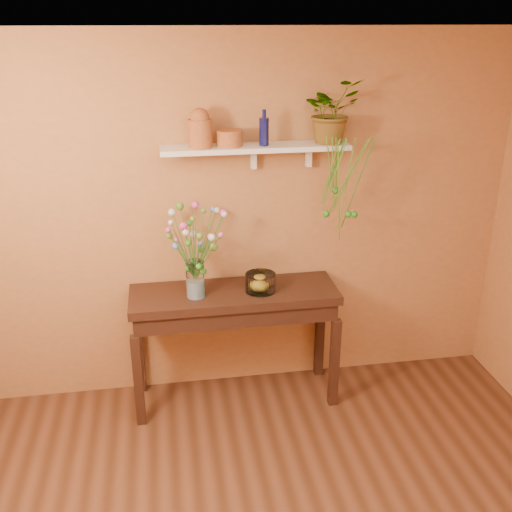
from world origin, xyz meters
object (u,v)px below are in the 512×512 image
object	(u,v)px
sideboard	(234,307)
spider_plant	(331,111)
terracotta_jug	(200,129)
blue_bottle	(264,131)
bouquet	(196,235)
glass_bowl	(261,283)
glass_vase	(195,282)

from	to	relation	value
sideboard	spider_plant	world-z (taller)	spider_plant
terracotta_jug	blue_bottle	world-z (taller)	terracotta_jug
bouquet	glass_bowl	xyz separation A→B (m)	(0.45, 0.00, -0.39)
bouquet	glass_vase	bearing A→B (deg)	-140.00
sideboard	terracotta_jug	xyz separation A→B (m)	(-0.20, 0.10, 1.28)
terracotta_jug	spider_plant	world-z (taller)	spider_plant
blue_bottle	glass_bowl	size ratio (longest dim) A/B	1.11
spider_plant	glass_bowl	world-z (taller)	spider_plant
blue_bottle	sideboard	bearing A→B (deg)	-155.96
spider_plant	glass_vase	world-z (taller)	spider_plant
sideboard	glass_bowl	size ratio (longest dim) A/B	6.84
terracotta_jug	bouquet	distance (m)	0.71
glass_vase	bouquet	bearing A→B (deg)	40.00
terracotta_jug	blue_bottle	size ratio (longest dim) A/B	1.09
sideboard	glass_vase	xyz separation A→B (m)	(-0.28, -0.05, 0.25)
glass_bowl	sideboard	bearing A→B (deg)	170.14
blue_bottle	bouquet	xyz separation A→B (m)	(-0.49, -0.14, -0.67)
blue_bottle	glass_bowl	distance (m)	1.07
spider_plant	blue_bottle	bearing A→B (deg)	-176.42
terracotta_jug	blue_bottle	xyz separation A→B (m)	(0.43, 0.00, -0.03)
blue_bottle	terracotta_jug	bearing A→B (deg)	-179.87
glass_vase	bouquet	world-z (taller)	bouquet
spider_plant	glass_bowl	bearing A→B (deg)	-162.09
blue_bottle	bouquet	distance (m)	0.84
sideboard	blue_bottle	distance (m)	1.28
sideboard	terracotta_jug	distance (m)	1.30
terracotta_jug	glass_bowl	size ratio (longest dim) A/B	1.20
blue_bottle	spider_plant	size ratio (longest dim) A/B	0.56
terracotta_jug	sideboard	bearing A→B (deg)	-27.62
spider_plant	glass_bowl	distance (m)	1.30
terracotta_jug	glass_bowl	world-z (taller)	terracotta_jug
sideboard	glass_vase	bearing A→B (deg)	-169.48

